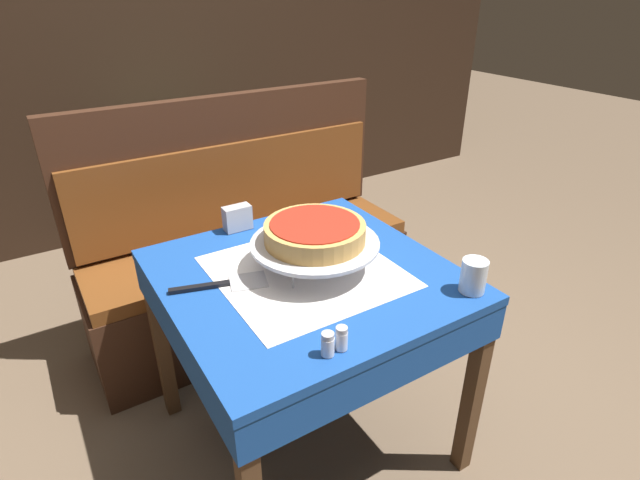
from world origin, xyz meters
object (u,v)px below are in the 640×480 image
Objects in this scene: condiment_caddy at (191,128)px; pizza_pan_stand at (315,244)px; water_glass_near at (473,276)px; salt_shaker at (328,344)px; dining_table_rear at (189,158)px; dining_table_front at (306,296)px; napkin_holder at (237,218)px; booth_bench at (250,265)px; pepper_shaker at (341,338)px; deep_dish_pizza at (315,232)px; pizza_server at (224,284)px.

pizza_pan_stand is at bearing -96.13° from condiment_caddy.
water_glass_near reaches higher than salt_shaker.
dining_table_rear is 2.05m from salt_shaker.
dining_table_front is at bearing -95.88° from dining_table_rear.
napkin_holder is (-0.06, 0.39, 0.14)m from dining_table_front.
condiment_caddy is at bearing 84.44° from booth_bench.
pepper_shaker is (-0.11, -0.37, 0.13)m from dining_table_front.
booth_bench is 14.70× the size of water_glass_near.
napkin_holder is 1.34m from condiment_caddy.
booth_bench reaches higher than deep_dish_pizza.
dining_table_front is at bearing -13.48° from pizza_server.
booth_bench is 23.42× the size of salt_shaker.
salt_shaker is 0.04m from pepper_shaker.
salt_shaker is (0.10, -0.42, 0.03)m from pizza_server.
booth_bench is at bearing 101.78° from water_glass_near.
napkin_holder is at bearing 85.93° from pepper_shaker.
water_glass_near is at bearing -44.56° from dining_table_front.
pizza_server is 0.38m from napkin_holder.
condiment_caddy is at bearing 77.99° from napkin_holder.
deep_dish_pizza is at bearing -10.40° from pizza_server.
condiment_caddy is (0.33, 2.07, 0.00)m from pepper_shaker.
napkin_holder is (-0.42, 0.74, -0.01)m from water_glass_near.
salt_shaker is at bearing -117.21° from pizza_pan_stand.
dining_table_front is 1.72m from condiment_caddy.
napkin_holder is (0.19, 0.33, 0.04)m from pizza_server.
napkin_holder is at bearing 98.63° from dining_table_front.
booth_bench is 4.76× the size of deep_dish_pizza.
napkin_holder is (-0.23, -1.27, 0.17)m from dining_table_rear.
deep_dish_pizza reaches higher than pizza_server.
dining_table_rear is at bearing 87.29° from booth_bench.
pizza_pan_stand is 0.40m from pepper_shaker.
salt_shaker is (-0.15, -0.37, 0.13)m from dining_table_front.
dining_table_rear is 4.37× the size of condiment_caddy.
pizza_pan_stand reaches higher than pizza_server.
napkin_holder is at bearing -117.24° from booth_bench.
deep_dish_pizza is 4.82× the size of pepper_shaker.
pizza_pan_stand is at bearing 122.62° from deep_dish_pizza.
pizza_server is (-0.29, 0.05, -0.12)m from deep_dish_pizza.
napkin_holder is at bearing 119.39° from water_glass_near.
salt_shaker is at bearing -178.61° from water_glass_near.
booth_bench reaches higher than pizza_server.
pizza_pan_stand is 2.44× the size of condiment_caddy.
salt_shaker is (-0.32, -2.02, 0.16)m from dining_table_rear.
booth_bench reaches higher than napkin_holder.
pizza_pan_stand is (0.04, 0.01, 0.18)m from dining_table_front.
booth_bench is at bearing -92.71° from dining_table_rear.
dining_table_front is at bearing -97.39° from condiment_caddy.
dining_table_rear is 0.48× the size of booth_bench.
pizza_server is (-0.38, -0.69, 0.40)m from booth_bench.
deep_dish_pizza reaches higher than water_glass_near.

